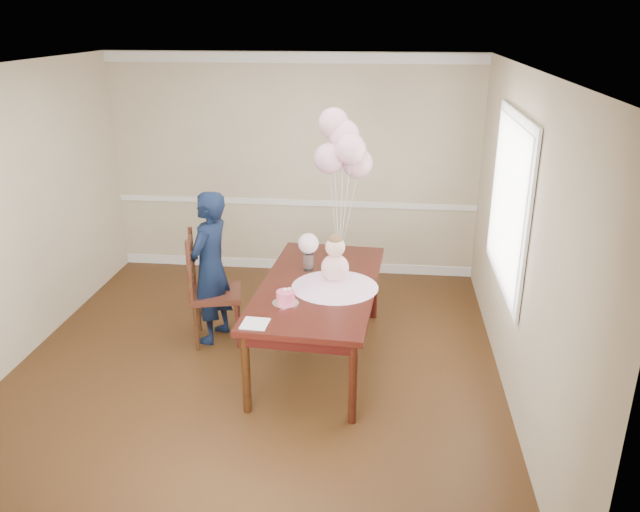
# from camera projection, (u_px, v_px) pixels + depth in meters

# --- Properties ---
(floor) EXTENTS (4.50, 5.00, 0.00)m
(floor) POSITION_uv_depth(u_px,v_px,m) (255.00, 370.00, 5.80)
(floor) COLOR #321C0C
(floor) RESTS_ON ground
(ceiling) EXTENTS (4.50, 5.00, 0.02)m
(ceiling) POSITION_uv_depth(u_px,v_px,m) (242.00, 68.00, 4.83)
(ceiling) COLOR silver
(ceiling) RESTS_ON wall_back
(wall_back) EXTENTS (4.50, 0.02, 2.70)m
(wall_back) POSITION_uv_depth(u_px,v_px,m) (293.00, 167.00, 7.63)
(wall_back) COLOR tan
(wall_back) RESTS_ON floor
(wall_front) EXTENTS (4.50, 0.02, 2.70)m
(wall_front) POSITION_uv_depth(u_px,v_px,m) (138.00, 401.00, 3.00)
(wall_front) COLOR tan
(wall_front) RESTS_ON floor
(wall_left) EXTENTS (0.02, 5.00, 2.70)m
(wall_left) POSITION_uv_depth(u_px,v_px,m) (1.00, 224.00, 5.54)
(wall_left) COLOR tan
(wall_left) RESTS_ON floor
(wall_right) EXTENTS (0.02, 5.00, 2.70)m
(wall_right) POSITION_uv_depth(u_px,v_px,m) (520.00, 243.00, 5.08)
(wall_right) COLOR tan
(wall_right) RESTS_ON floor
(chair_rail_trim) EXTENTS (4.50, 0.02, 0.07)m
(chair_rail_trim) POSITION_uv_depth(u_px,v_px,m) (294.00, 202.00, 7.79)
(chair_rail_trim) COLOR white
(chair_rail_trim) RESTS_ON wall_back
(crown_molding) EXTENTS (4.50, 0.02, 0.12)m
(crown_molding) POSITION_uv_depth(u_px,v_px,m) (291.00, 58.00, 7.16)
(crown_molding) COLOR white
(crown_molding) RESTS_ON wall_back
(baseboard_trim) EXTENTS (4.50, 0.02, 0.12)m
(baseboard_trim) POSITION_uv_depth(u_px,v_px,m) (295.00, 265.00, 8.09)
(baseboard_trim) COLOR white
(baseboard_trim) RESTS_ON floor
(window_frame) EXTENTS (0.02, 1.66, 1.56)m
(window_frame) POSITION_uv_depth(u_px,v_px,m) (509.00, 202.00, 5.48)
(window_frame) COLOR white
(window_frame) RESTS_ON wall_right
(window_blinds) EXTENTS (0.01, 1.50, 1.40)m
(window_blinds) POSITION_uv_depth(u_px,v_px,m) (507.00, 202.00, 5.48)
(window_blinds) COLOR silver
(window_blinds) RESTS_ON wall_right
(dining_table_top) EXTENTS (1.16, 2.14, 0.05)m
(dining_table_top) POSITION_uv_depth(u_px,v_px,m) (319.00, 286.00, 5.74)
(dining_table_top) COLOR black
(dining_table_top) RESTS_ON table_leg_fl
(table_apron) EXTENTS (1.05, 2.03, 0.10)m
(table_apron) POSITION_uv_depth(u_px,v_px,m) (319.00, 294.00, 5.77)
(table_apron) COLOR black
(table_apron) RESTS_ON table_leg_fl
(table_leg_fl) EXTENTS (0.08, 0.08, 0.73)m
(table_leg_fl) POSITION_uv_depth(u_px,v_px,m) (246.00, 373.00, 5.07)
(table_leg_fl) COLOR black
(table_leg_fl) RESTS_ON floor
(table_leg_fr) EXTENTS (0.08, 0.08, 0.73)m
(table_leg_fr) POSITION_uv_depth(u_px,v_px,m) (353.00, 383.00, 4.93)
(table_leg_fr) COLOR black
(table_leg_fr) RESTS_ON floor
(table_leg_bl) EXTENTS (0.08, 0.08, 0.73)m
(table_leg_bl) POSITION_uv_depth(u_px,v_px,m) (295.00, 281.00, 6.83)
(table_leg_bl) COLOR black
(table_leg_bl) RESTS_ON floor
(table_leg_br) EXTENTS (0.08, 0.08, 0.73)m
(table_leg_br) POSITION_uv_depth(u_px,v_px,m) (374.00, 286.00, 6.69)
(table_leg_br) COLOR black
(table_leg_br) RESTS_ON floor
(baby_skirt) EXTENTS (0.84, 0.84, 0.10)m
(baby_skirt) POSITION_uv_depth(u_px,v_px,m) (335.00, 282.00, 5.64)
(baby_skirt) COLOR #FDBAE6
(baby_skirt) RESTS_ON dining_table_top
(baby_torso) EXTENTS (0.25, 0.25, 0.25)m
(baby_torso) POSITION_uv_depth(u_px,v_px,m) (335.00, 268.00, 5.59)
(baby_torso) COLOR #FFA1CC
(baby_torso) RESTS_ON baby_skirt
(baby_head) EXTENTS (0.18, 0.18, 0.18)m
(baby_head) POSITION_uv_depth(u_px,v_px,m) (335.00, 247.00, 5.52)
(baby_head) COLOR beige
(baby_head) RESTS_ON baby_torso
(baby_hair) EXTENTS (0.12, 0.12, 0.12)m
(baby_hair) POSITION_uv_depth(u_px,v_px,m) (335.00, 240.00, 5.50)
(baby_hair) COLOR brown
(baby_hair) RESTS_ON baby_head
(cake_platter) EXTENTS (0.24, 0.24, 0.01)m
(cake_platter) POSITION_uv_depth(u_px,v_px,m) (286.00, 303.00, 5.33)
(cake_platter) COLOR white
(cake_platter) RESTS_ON dining_table_top
(birthday_cake) EXTENTS (0.17, 0.17, 0.10)m
(birthday_cake) POSITION_uv_depth(u_px,v_px,m) (285.00, 297.00, 5.31)
(birthday_cake) COLOR #E4486F
(birthday_cake) RESTS_ON cake_platter
(cake_flower_a) EXTENTS (0.03, 0.03, 0.03)m
(cake_flower_a) POSITION_uv_depth(u_px,v_px,m) (285.00, 290.00, 5.29)
(cake_flower_a) COLOR white
(cake_flower_a) RESTS_ON birthday_cake
(cake_flower_b) EXTENTS (0.03, 0.03, 0.03)m
(cake_flower_b) POSITION_uv_depth(u_px,v_px,m) (289.00, 289.00, 5.30)
(cake_flower_b) COLOR silver
(cake_flower_b) RESTS_ON birthday_cake
(rose_vase_near) EXTENTS (0.11, 0.11, 0.17)m
(rose_vase_near) POSITION_uv_depth(u_px,v_px,m) (308.00, 262.00, 6.01)
(rose_vase_near) COLOR silver
(rose_vase_near) RESTS_ON dining_table_top
(roses_near) EXTENTS (0.20, 0.20, 0.20)m
(roses_near) POSITION_uv_depth(u_px,v_px,m) (308.00, 243.00, 5.94)
(roses_near) COLOR silver
(roses_near) RESTS_ON rose_vase_near
(napkin) EXTENTS (0.22, 0.22, 0.01)m
(napkin) POSITION_uv_depth(u_px,v_px,m) (255.00, 324.00, 4.97)
(napkin) COLOR white
(napkin) RESTS_ON dining_table_top
(balloon_weight) EXTENTS (0.04, 0.04, 0.02)m
(balloon_weight) POSITION_uv_depth(u_px,v_px,m) (339.00, 261.00, 6.24)
(balloon_weight) COLOR silver
(balloon_weight) RESTS_ON dining_table_top
(balloon_a) EXTENTS (0.29, 0.29, 0.29)m
(balloon_a) POSITION_uv_depth(u_px,v_px,m) (329.00, 158.00, 5.88)
(balloon_a) COLOR #E7A3BC
(balloon_a) RESTS_ON balloon_ribbon_a
(balloon_b) EXTENTS (0.29, 0.29, 0.29)m
(balloon_b) POSITION_uv_depth(u_px,v_px,m) (351.00, 149.00, 5.76)
(balloon_b) COLOR #F3ACC6
(balloon_b) RESTS_ON balloon_ribbon_b
(balloon_c) EXTENTS (0.29, 0.29, 0.29)m
(balloon_c) POSITION_uv_depth(u_px,v_px,m) (344.00, 135.00, 5.88)
(balloon_c) COLOR #F8AFC3
(balloon_c) RESTS_ON balloon_ribbon_c
(balloon_d) EXTENTS (0.29, 0.29, 0.29)m
(balloon_d) POSITION_uv_depth(u_px,v_px,m) (334.00, 123.00, 5.88)
(balloon_d) COLOR #E9A5BA
(balloon_d) RESTS_ON balloon_ribbon_d
(balloon_e) EXTENTS (0.29, 0.29, 0.29)m
(balloon_e) POSITION_uv_depth(u_px,v_px,m) (357.00, 163.00, 5.94)
(balloon_e) COLOR #D99AAB
(balloon_e) RESTS_ON balloon_ribbon_e
(balloon_ribbon_a) EXTENTS (0.10, 0.01, 0.87)m
(balloon_ribbon_a) POSITION_uv_depth(u_px,v_px,m) (334.00, 219.00, 6.09)
(balloon_ribbon_a) COLOR silver
(balloon_ribbon_a) RESTS_ON balloon_weight
(balloon_ribbon_b) EXTENTS (0.10, 0.06, 0.97)m
(balloon_ribbon_b) POSITION_uv_depth(u_px,v_px,m) (344.00, 215.00, 6.03)
(balloon_ribbon_b) COLOR white
(balloon_ribbon_b) RESTS_ON balloon_weight
(balloon_ribbon_c) EXTENTS (0.03, 0.10, 1.08)m
(balloon_ribbon_c) POSITION_uv_depth(u_px,v_px,m) (341.00, 207.00, 6.09)
(balloon_ribbon_c) COLOR white
(balloon_ribbon_c) RESTS_ON balloon_weight
(balloon_ribbon_d) EXTENTS (0.08, 0.11, 1.18)m
(balloon_ribbon_d) POSITION_uv_depth(u_px,v_px,m) (336.00, 202.00, 6.09)
(balloon_ribbon_d) COLOR white
(balloon_ribbon_d) RESTS_ON balloon_weight
(balloon_ribbon_e) EXTENTS (0.15, 0.07, 0.81)m
(balloon_ribbon_e) POSITION_uv_depth(u_px,v_px,m) (348.00, 221.00, 6.11)
(balloon_ribbon_e) COLOR white
(balloon_ribbon_e) RESTS_ON balloon_weight
(dining_chair_seat) EXTENTS (0.59, 0.59, 0.06)m
(dining_chair_seat) POSITION_uv_depth(u_px,v_px,m) (216.00, 294.00, 6.19)
(dining_chair_seat) COLOR #39180F
(dining_chair_seat) RESTS_ON chair_leg_fl
(chair_leg_fl) EXTENTS (0.05, 0.05, 0.48)m
(chair_leg_fl) POSITION_uv_depth(u_px,v_px,m) (196.00, 328.00, 6.07)
(chair_leg_fl) COLOR #331B0E
(chair_leg_fl) RESTS_ON floor
(chair_leg_fr) EXTENTS (0.05, 0.05, 0.48)m
(chair_leg_fr) POSITION_uv_depth(u_px,v_px,m) (238.00, 325.00, 6.12)
(chair_leg_fr) COLOR #3A150F
(chair_leg_fr) RESTS_ON floor
(chair_leg_bl) EXTENTS (0.05, 0.05, 0.48)m
(chair_leg_bl) POSITION_uv_depth(u_px,v_px,m) (198.00, 310.00, 6.44)
(chair_leg_bl) COLOR #3E2010
(chair_leg_bl) RESTS_ON floor
(chair_leg_br) EXTENTS (0.05, 0.05, 0.48)m
(chair_leg_br) POSITION_uv_depth(u_px,v_px,m) (238.00, 307.00, 6.49)
(chair_leg_br) COLOR #33160D
(chair_leg_br) RESTS_ON floor
(chair_back_post_l) EXTENTS (0.05, 0.05, 0.63)m
(chair_back_post_l) POSITION_uv_depth(u_px,v_px,m) (189.00, 272.00, 5.86)
(chair_back_post_l) COLOR #3A1910
(chair_back_post_l) RESTS_ON dining_chair_seat
(chair_back_post_r) EXTENTS (0.05, 0.05, 0.63)m
(chair_back_post_r) POSITION_uv_depth(u_px,v_px,m) (192.00, 257.00, 6.23)
(chair_back_post_r) COLOR #3D1B10
(chair_back_post_r) RESTS_ON dining_chair_seat
(chair_slat_low) EXTENTS (0.14, 0.44, 0.06)m
(chair_slat_low) POSITION_uv_depth(u_px,v_px,m) (192.00, 277.00, 6.09)
(chair_slat_low) COLOR #381F0F
(chair_slat_low) RESTS_ON dining_chair_seat
(chair_slat_mid) EXTENTS (0.14, 0.44, 0.06)m
(chair_slat_mid) POSITION_uv_depth(u_px,v_px,m) (190.00, 260.00, 6.03)
(chair_slat_mid) COLOR #3B1D10
(chair_slat_mid) RESTS_ON dining_chair_seat
(chair_slat_top) EXTENTS (0.14, 0.44, 0.06)m
(chair_slat_top) POSITION_uv_depth(u_px,v_px,m) (189.00, 243.00, 5.96)
(chair_slat_top) COLOR #381B0F
(chair_slat_top) RESTS_ON dining_chair_seat
(woman) EXTENTS (0.51, 0.64, 1.54)m
(woman) POSITION_uv_depth(u_px,v_px,m) (210.00, 268.00, 6.11)
(woman) COLOR black
(woman) RESTS_ON floor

